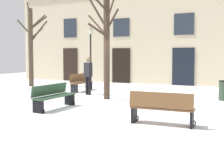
# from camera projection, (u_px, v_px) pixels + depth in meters

# --- Properties ---
(ground_plane) EXTENTS (34.14, 34.14, 0.00)m
(ground_plane) POSITION_uv_depth(u_px,v_px,m) (95.00, 103.00, 11.08)
(ground_plane) COLOR white
(building_facade) EXTENTS (21.34, 0.60, 6.97)m
(building_facade) POSITION_uv_depth(u_px,v_px,m) (154.00, 30.00, 18.42)
(building_facade) COLOR beige
(building_facade) RESTS_ON ground
(tree_right_of_center) EXTENTS (1.95, 1.97, 4.96)m
(tree_right_of_center) POSITION_uv_depth(u_px,v_px,m) (31.00, 44.00, 17.06)
(tree_right_of_center) COLOR #4C3D2D
(tree_right_of_center) RESTS_ON ground
(tree_near_facade) EXTENTS (2.28, 2.18, 4.49)m
(tree_near_facade) POSITION_uv_depth(u_px,v_px,m) (106.00, 41.00, 11.87)
(tree_near_facade) COLOR #423326
(tree_near_facade) RESTS_ON ground
(streetlamp) EXTENTS (0.30, 0.30, 3.70)m
(streetlamp) POSITION_uv_depth(u_px,v_px,m) (91.00, 50.00, 18.27)
(streetlamp) COLOR black
(streetlamp) RESTS_ON ground
(bench_back_to_back_right) EXTENTS (0.59, 1.89, 0.86)m
(bench_back_to_back_right) POSITION_uv_depth(u_px,v_px,m) (54.00, 96.00, 9.81)
(bench_back_to_back_right) COLOR #2D4C33
(bench_back_to_back_right) RESTS_ON ground
(bench_facing_shops) EXTENTS (0.48, 1.70, 0.92)m
(bench_facing_shops) POSITION_uv_depth(u_px,v_px,m) (81.00, 82.00, 14.85)
(bench_facing_shops) COLOR brown
(bench_facing_shops) RESTS_ON ground
(bench_by_litter_bin) EXTENTS (1.74, 0.52, 0.90)m
(bench_by_litter_bin) POSITION_uv_depth(u_px,v_px,m) (162.00, 108.00, 7.45)
(bench_by_litter_bin) COLOR brown
(bench_by_litter_bin) RESTS_ON ground
(person_by_shop_door) EXTENTS (0.43, 0.33, 1.81)m
(person_by_shop_door) POSITION_uv_depth(u_px,v_px,m) (88.00, 74.00, 13.32)
(person_by_shop_door) COLOR black
(person_by_shop_door) RESTS_ON ground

